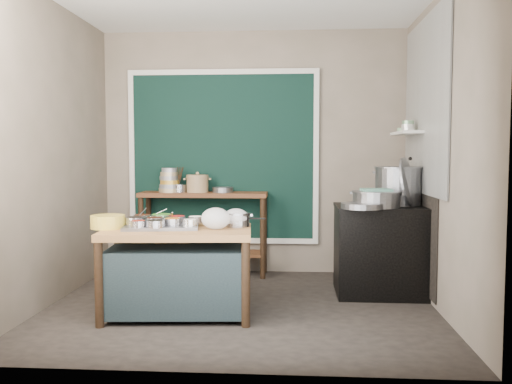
# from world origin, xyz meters

# --- Properties ---
(floor) EXTENTS (3.50, 3.00, 0.02)m
(floor) POSITION_xyz_m (0.00, 0.00, -0.01)
(floor) COLOR #2D2722
(floor) RESTS_ON ground
(back_wall) EXTENTS (3.50, 0.02, 2.80)m
(back_wall) POSITION_xyz_m (0.00, 1.51, 1.40)
(back_wall) COLOR gray
(back_wall) RESTS_ON floor
(left_wall) EXTENTS (0.02, 3.00, 2.80)m
(left_wall) POSITION_xyz_m (-1.76, 0.00, 1.40)
(left_wall) COLOR gray
(left_wall) RESTS_ON floor
(right_wall) EXTENTS (0.02, 3.00, 2.80)m
(right_wall) POSITION_xyz_m (1.76, 0.00, 1.40)
(right_wall) COLOR gray
(right_wall) RESTS_ON floor
(curtain_panel) EXTENTS (2.10, 0.02, 1.90)m
(curtain_panel) POSITION_xyz_m (-0.35, 1.47, 1.35)
(curtain_panel) COLOR black
(curtain_panel) RESTS_ON back_wall
(curtain_frame) EXTENTS (2.22, 0.03, 2.02)m
(curtain_frame) POSITION_xyz_m (-0.35, 1.46, 1.35)
(curtain_frame) COLOR beige
(curtain_frame) RESTS_ON back_wall
(tile_panel) EXTENTS (0.02, 1.70, 1.70)m
(tile_panel) POSITION_xyz_m (1.74, 0.55, 1.85)
(tile_panel) COLOR #B2B2AA
(tile_panel) RESTS_ON right_wall
(soot_patch) EXTENTS (0.01, 1.30, 1.30)m
(soot_patch) POSITION_xyz_m (1.74, 0.65, 0.70)
(soot_patch) COLOR black
(soot_patch) RESTS_ON right_wall
(wall_shelf) EXTENTS (0.22, 0.70, 0.03)m
(wall_shelf) POSITION_xyz_m (1.63, 0.85, 1.60)
(wall_shelf) COLOR beige
(wall_shelf) RESTS_ON right_wall
(prep_table) EXTENTS (1.30, 0.82, 0.75)m
(prep_table) POSITION_xyz_m (-0.51, -0.30, 0.38)
(prep_table) COLOR #946236
(prep_table) RESTS_ON floor
(back_counter) EXTENTS (1.45, 0.40, 0.95)m
(back_counter) POSITION_xyz_m (-0.55, 1.28, 0.47)
(back_counter) COLOR brown
(back_counter) RESTS_ON floor
(stove_block) EXTENTS (0.90, 0.68, 0.85)m
(stove_block) POSITION_xyz_m (1.35, 0.55, 0.42)
(stove_block) COLOR black
(stove_block) RESTS_ON floor
(stove_top) EXTENTS (0.92, 0.69, 0.03)m
(stove_top) POSITION_xyz_m (1.35, 0.55, 0.86)
(stove_top) COLOR black
(stove_top) RESTS_ON stove_block
(condiment_tray) EXTENTS (0.69, 0.54, 0.03)m
(condiment_tray) POSITION_xyz_m (-0.66, -0.24, 0.76)
(condiment_tray) COLOR gray
(condiment_tray) RESTS_ON prep_table
(condiment_bowls) EXTENTS (0.65, 0.49, 0.07)m
(condiment_bowls) POSITION_xyz_m (-0.68, -0.23, 0.81)
(condiment_bowls) COLOR gray
(condiment_bowls) RESTS_ON condiment_tray
(yellow_basin) EXTENTS (0.36, 0.36, 0.11)m
(yellow_basin) POSITION_xyz_m (-1.11, -0.31, 0.81)
(yellow_basin) COLOR gold
(yellow_basin) RESTS_ON prep_table
(saucepan) EXTENTS (0.23, 0.23, 0.12)m
(saucepan) POSITION_xyz_m (-0.02, -0.13, 0.81)
(saucepan) COLOR gray
(saucepan) RESTS_ON prep_table
(plastic_bag_a) EXTENTS (0.29, 0.26, 0.18)m
(plastic_bag_a) POSITION_xyz_m (-0.18, -0.30, 0.84)
(plastic_bag_a) COLOR white
(plastic_bag_a) RESTS_ON prep_table
(plastic_bag_b) EXTENTS (0.27, 0.26, 0.16)m
(plastic_bag_b) POSITION_xyz_m (-0.03, -0.15, 0.83)
(plastic_bag_b) COLOR white
(plastic_bag_b) RESTS_ON prep_table
(bowl_stack) EXTENTS (0.25, 0.25, 0.28)m
(bowl_stack) POSITION_xyz_m (-0.94, 1.26, 1.07)
(bowl_stack) COLOR tan
(bowl_stack) RESTS_ON back_counter
(utensil_cup) EXTENTS (0.18, 0.18, 0.09)m
(utensil_cup) POSITION_xyz_m (-0.82, 1.25, 0.99)
(utensil_cup) COLOR gray
(utensil_cup) RESTS_ON back_counter
(ceramic_crock) EXTENTS (0.29, 0.29, 0.18)m
(ceramic_crock) POSITION_xyz_m (-0.62, 1.26, 1.04)
(ceramic_crock) COLOR #90764F
(ceramic_crock) RESTS_ON back_counter
(wide_bowl) EXTENTS (0.28, 0.28, 0.06)m
(wide_bowl) POSITION_xyz_m (-0.33, 1.28, 0.98)
(wide_bowl) COLOR gray
(wide_bowl) RESTS_ON back_counter
(stock_pot) EXTENTS (0.54, 0.54, 0.38)m
(stock_pot) POSITION_xyz_m (1.51, 0.65, 1.07)
(stock_pot) COLOR gray
(stock_pot) RESTS_ON stove_top
(pot_lid) EXTENTS (0.31, 0.49, 0.48)m
(pot_lid) POSITION_xyz_m (1.57, 0.50, 1.12)
(pot_lid) COLOR gray
(pot_lid) RESTS_ON stove_top
(steamer) EXTENTS (0.59, 0.59, 0.15)m
(steamer) POSITION_xyz_m (1.26, 0.39, 0.96)
(steamer) COLOR gray
(steamer) RESTS_ON stove_top
(green_cloth) EXTENTS (0.29, 0.23, 0.02)m
(green_cloth) POSITION_xyz_m (1.26, 0.39, 1.05)
(green_cloth) COLOR #528B70
(green_cloth) RESTS_ON steamer
(shallow_pan) EXTENTS (0.50, 0.50, 0.05)m
(shallow_pan) POSITION_xyz_m (1.11, 0.24, 0.91)
(shallow_pan) COLOR gray
(shallow_pan) RESTS_ON stove_top
(shelf_bowl_stack) EXTENTS (0.13, 0.13, 0.11)m
(shelf_bowl_stack) POSITION_xyz_m (1.63, 0.80, 1.66)
(shelf_bowl_stack) COLOR silver
(shelf_bowl_stack) RESTS_ON wall_shelf
(shelf_bowl_green) EXTENTS (0.15, 0.15, 0.05)m
(shelf_bowl_green) POSITION_xyz_m (1.63, 1.04, 1.64)
(shelf_bowl_green) COLOR gray
(shelf_bowl_green) RESTS_ON wall_shelf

